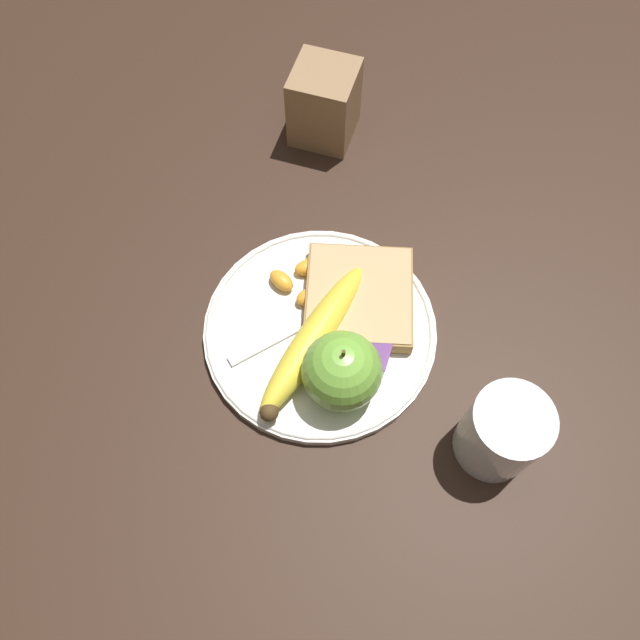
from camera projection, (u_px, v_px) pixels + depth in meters
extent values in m
plane|color=#332116|center=(320.00, 333.00, 0.69)|extent=(3.00, 3.00, 0.00)
cylinder|color=silver|center=(320.00, 330.00, 0.68)|extent=(0.25, 0.25, 0.01)
torus|color=silver|center=(320.00, 328.00, 0.68)|extent=(0.25, 0.25, 0.01)
cylinder|color=silver|center=(502.00, 433.00, 0.59)|extent=(0.08, 0.08, 0.09)
cylinder|color=#F4A81E|center=(500.00, 435.00, 0.60)|extent=(0.07, 0.07, 0.08)
sphere|color=#72B23D|center=(342.00, 371.00, 0.61)|extent=(0.08, 0.08, 0.08)
cylinder|color=brown|center=(343.00, 353.00, 0.57)|extent=(0.00, 0.00, 0.01)
ellipsoid|color=yellow|center=(318.00, 339.00, 0.65)|extent=(0.20, 0.08, 0.04)
sphere|color=#473319|center=(269.00, 412.00, 0.62)|extent=(0.02, 0.02, 0.02)
cube|color=olive|center=(359.00, 297.00, 0.68)|extent=(0.15, 0.14, 0.02)
cube|color=tan|center=(359.00, 297.00, 0.68)|extent=(0.14, 0.14, 0.02)
cube|color=silver|center=(278.00, 337.00, 0.67)|extent=(0.10, 0.09, 0.00)
cube|color=silver|center=(344.00, 302.00, 0.69)|extent=(0.05, 0.05, 0.00)
cube|color=white|center=(373.00, 352.00, 0.65)|extent=(0.04, 0.03, 0.02)
cube|color=#4C1E60|center=(374.00, 347.00, 0.64)|extent=(0.04, 0.04, 0.00)
ellipsoid|color=#F9A32D|center=(281.00, 281.00, 0.69)|extent=(0.03, 0.04, 0.02)
ellipsoid|color=#F9A32D|center=(318.00, 261.00, 0.70)|extent=(0.04, 0.04, 0.02)
ellipsoid|color=#F9A32D|center=(307.00, 267.00, 0.70)|extent=(0.03, 0.03, 0.02)
ellipsoid|color=#F9A32D|center=(334.00, 283.00, 0.69)|extent=(0.04, 0.04, 0.02)
ellipsoid|color=#F9A32D|center=(309.00, 296.00, 0.68)|extent=(0.03, 0.03, 0.02)
cube|color=#93704C|center=(324.00, 104.00, 0.77)|extent=(0.08, 0.08, 0.10)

